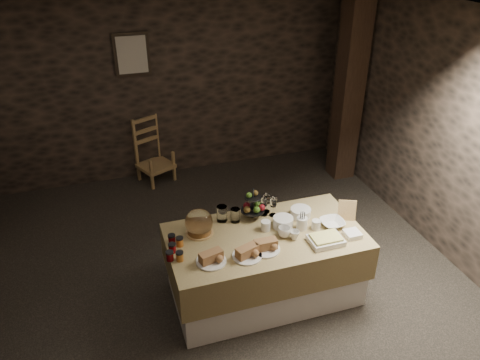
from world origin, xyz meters
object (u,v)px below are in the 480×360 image
object	(u,v)px
buffet_table	(265,261)
fruit_stand	(253,207)
timber_column	(349,87)
chair	(154,153)

from	to	relation	value
buffet_table	fruit_stand	world-z (taller)	fruit_stand
buffet_table	fruit_stand	xyz separation A→B (m)	(-0.02, 0.30, 0.44)
timber_column	fruit_stand	world-z (taller)	timber_column
timber_column	fruit_stand	xyz separation A→B (m)	(-1.93, -1.69, -0.45)
timber_column	fruit_stand	bearing A→B (deg)	-138.70
fruit_stand	buffet_table	bearing A→B (deg)	-86.46
fruit_stand	timber_column	bearing A→B (deg)	41.30
buffet_table	timber_column	size ratio (longest dim) A/B	0.70
buffet_table	timber_column	bearing A→B (deg)	46.25
chair	fruit_stand	size ratio (longest dim) A/B	2.15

